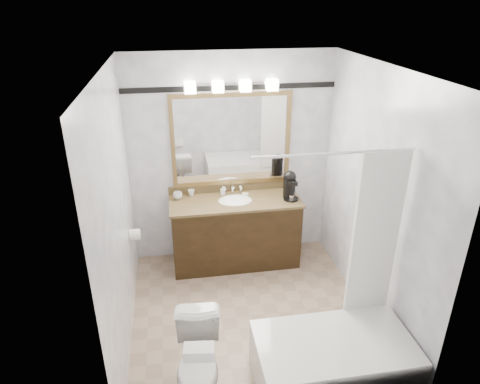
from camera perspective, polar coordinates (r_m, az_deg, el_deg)
The scene contains 14 objects.
room at distance 3.92m, azimuth 1.59°, elevation -2.27°, with size 2.42×2.62×2.52m.
vanity at distance 5.19m, azimuth -0.64°, elevation -5.15°, with size 1.53×0.58×0.97m.
mirror at distance 4.99m, azimuth -1.17°, elevation 6.95°, with size 1.40×0.04×1.10m.
vanity_light_bar at distance 4.78m, azimuth -1.13°, elevation 13.99°, with size 1.02×0.14×0.12m.
accent_stripe at distance 4.85m, azimuth -1.25°, elevation 13.75°, with size 2.40×0.01×0.06m, color black.
bathtub at distance 3.93m, azimuth 12.55°, elevation -20.38°, with size 1.30×0.75×1.96m.
tp_roll at distance 4.73m, azimuth -13.82°, elevation -5.53°, with size 0.12×0.12×0.11m, color white.
toilet at distance 3.72m, azimuth -5.56°, elevation -21.75°, with size 0.38×0.66×0.68m, color white.
tissue_box at distance 3.27m, azimuth -5.48°, elevation -20.45°, with size 0.22×0.12×0.09m, color white.
coffee_maker at distance 5.01m, azimuth 6.64°, elevation 1.02°, with size 0.17×0.22×0.34m.
cup_left at distance 5.06m, azimuth -8.30°, elevation -0.48°, with size 0.10×0.10×0.08m, color white.
cup_right at distance 5.13m, azimuth -6.52°, elevation -0.10°, with size 0.08×0.08×0.07m, color white.
soap_bottle_a at distance 5.11m, azimuth -2.33°, elevation 0.20°, with size 0.05×0.05×0.11m, color white.
soap_bar at distance 5.11m, azimuth 0.71°, elevation -0.29°, with size 0.07×0.05×0.02m, color beige.
Camera 1 is at (-0.68, -3.42, 3.04)m, focal length 32.00 mm.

